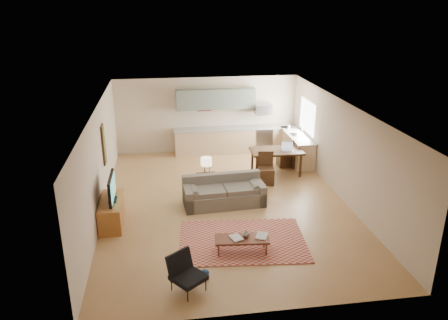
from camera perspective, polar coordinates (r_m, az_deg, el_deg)
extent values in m
plane|color=#A77948|center=(12.05, 0.21, -5.63)|extent=(9.00, 9.00, 0.00)
plane|color=white|center=(11.13, 0.23, 6.97)|extent=(9.00, 9.00, 0.00)
plane|color=#C5B199|center=(15.79, -2.22, 5.93)|extent=(6.50, 0.00, 6.50)
plane|color=#C5B199|center=(7.52, 5.42, -11.21)|extent=(6.50, 0.00, 6.50)
plane|color=#C5B199|center=(11.52, -15.98, -0.39)|extent=(0.00, 9.00, 9.00)
plane|color=#C5B199|center=(12.40, 15.24, 1.15)|extent=(0.00, 9.00, 9.00)
cube|color=#A5A8AD|center=(16.06, 5.06, 2.77)|extent=(0.62, 0.62, 0.90)
cube|color=#A5A8AD|center=(15.79, 5.17, 6.61)|extent=(0.62, 0.40, 0.35)
cube|color=slate|center=(15.52, -1.07, 7.96)|extent=(2.80, 0.34, 0.70)
cube|color=white|center=(15.01, 10.82, 5.60)|extent=(0.02, 1.40, 1.05)
cube|color=maroon|center=(10.27, 2.41, -10.50)|extent=(3.06, 2.25, 0.02)
imported|color=#7E0705|center=(9.63, 0.96, -10.28)|extent=(0.41, 0.44, 0.03)
imported|color=navy|center=(9.81, 4.26, -9.75)|extent=(0.48, 0.50, 0.02)
imported|color=black|center=(9.70, 2.90, -9.56)|extent=(0.20, 0.20, 0.17)
imported|color=beige|center=(15.66, 8.50, 4.33)|extent=(0.10, 0.10, 0.19)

